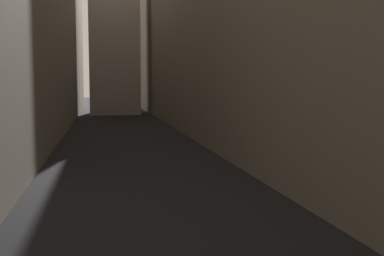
% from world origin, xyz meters
% --- Properties ---
extents(ground_plane, '(264.00, 264.00, 0.00)m').
position_xyz_m(ground_plane, '(0.00, 48.00, 0.00)').
color(ground_plane, black).
extents(building_block_right, '(10.49, 108.00, 22.88)m').
position_xyz_m(building_block_right, '(10.75, 50.00, 11.44)').
color(building_block_right, '#756B5B').
rests_on(building_block_right, ground).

